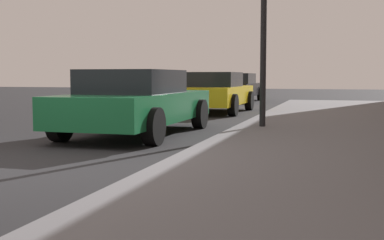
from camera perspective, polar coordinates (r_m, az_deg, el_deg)
name	(u,v)px	position (r m, az deg, el deg)	size (l,w,h in m)	color
ground_plane	(15,165)	(6.89, -19.53, -4.88)	(80.00, 80.00, 0.00)	#232326
sidewalk	(336,177)	(5.59, 16.12, -6.28)	(4.00, 32.00, 0.15)	slate
car_green	(137,102)	(9.86, -6.33, 2.07)	(1.97, 4.46, 1.27)	#196638
car_yellow	(213,92)	(15.84, 2.41, 3.20)	(2.05, 4.18, 1.27)	yellow
car_black	(236,87)	(22.58, 5.00, 3.74)	(1.98, 4.53, 1.27)	black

